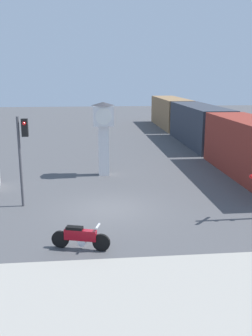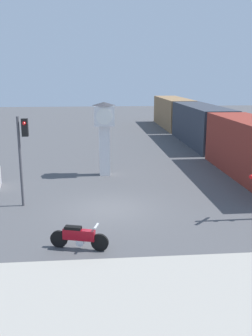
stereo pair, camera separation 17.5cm
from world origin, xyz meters
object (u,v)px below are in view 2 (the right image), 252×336
at_px(clock_tower, 104,127).
at_px(motorcycle, 79,237).
at_px(traffic_light, 23,145).
at_px(freight_train, 201,125).

bearing_deg(clock_tower, motorcycle, -97.01).
distance_m(clock_tower, traffic_light, 6.62).
distance_m(clock_tower, freight_train, 13.52).
xyz_separation_m(motorcycle, traffic_light, (-2.62, 4.80, 2.43)).
xyz_separation_m(motorcycle, freight_train, (10.17, 20.25, 1.25)).
bearing_deg(motorcycle, clock_tower, 99.07).
bearing_deg(traffic_light, motorcycle, -61.36).
relative_size(motorcycle, clock_tower, 0.47).
relative_size(clock_tower, freight_train, 0.13).
xyz_separation_m(motorcycle, clock_tower, (1.25, 10.17, 2.51)).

